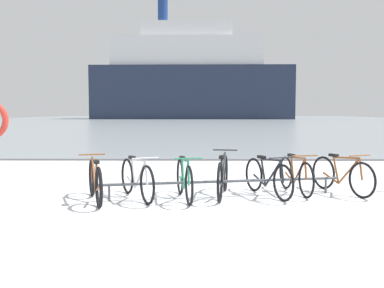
{
  "coord_description": "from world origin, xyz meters",
  "views": [
    {
      "loc": [
        -0.8,
        -3.63,
        1.54
      ],
      "look_at": [
        -0.93,
        6.85,
        0.74
      ],
      "focal_mm": 41.18,
      "sensor_mm": 36.0,
      "label": 1
    }
  ],
  "objects": [
    {
      "name": "bicycle_6",
      "position": [
        1.88,
        4.49,
        0.34
      ],
      "size": [
        0.75,
        1.53,
        0.76
      ],
      "color": "black",
      "rests_on": "ground"
    },
    {
      "name": "ferry_ship",
      "position": [
        -2.02,
        79.34,
        7.35
      ],
      "size": [
        36.64,
        10.76,
        21.89
      ],
      "color": "#232D47",
      "rests_on": "ground"
    },
    {
      "name": "bicycle_4",
      "position": [
        0.47,
        4.22,
        0.34
      ],
      "size": [
        0.7,
        1.57,
        0.75
      ],
      "color": "black",
      "rests_on": "ground"
    },
    {
      "name": "bicycle_3",
      "position": [
        -0.34,
        4.17,
        0.37
      ],
      "size": [
        0.46,
        1.76,
        0.81
      ],
      "color": "black",
      "rests_on": "ground"
    },
    {
      "name": "ground",
      "position": [
        0.0,
        53.9,
        -0.04
      ],
      "size": [
        80.0,
        132.0,
        0.08
      ],
      "color": "white"
    },
    {
      "name": "bicycle_0",
      "position": [
        -2.53,
        3.7,
        0.35
      ],
      "size": [
        0.67,
        1.62,
        0.77
      ],
      "color": "black",
      "rests_on": "ground"
    },
    {
      "name": "bicycle_5",
      "position": [
        1.03,
        4.5,
        0.34
      ],
      "size": [
        0.46,
        1.58,
        0.75
      ],
      "color": "black",
      "rests_on": "ground"
    },
    {
      "name": "bicycle_1",
      "position": [
        -1.86,
        3.94,
        0.35
      ],
      "size": [
        0.82,
        1.56,
        0.77
      ],
      "color": "black",
      "rests_on": "ground"
    },
    {
      "name": "bicycle_2",
      "position": [
        -1.03,
        3.88,
        0.35
      ],
      "size": [
        0.48,
        1.62,
        0.77
      ],
      "color": "black",
      "rests_on": "ground"
    },
    {
      "name": "bike_rack",
      "position": [
        -0.35,
        4.11,
        0.27
      ],
      "size": [
        4.33,
        0.91,
        0.31
      ],
      "color": "#4C5156",
      "rests_on": "ground"
    }
  ]
}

